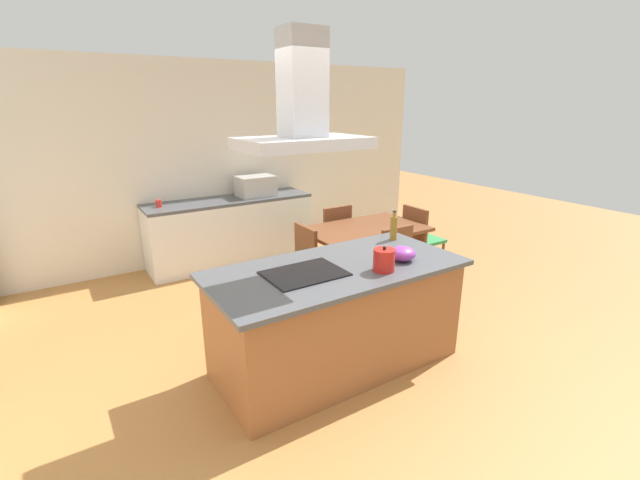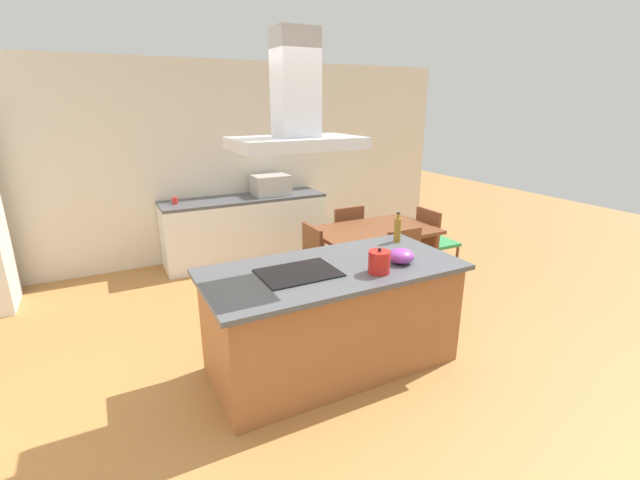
{
  "view_description": "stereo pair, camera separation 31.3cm",
  "coord_description": "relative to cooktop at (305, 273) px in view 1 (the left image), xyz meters",
  "views": [
    {
      "loc": [
        -1.87,
        -2.67,
        2.17
      ],
      "look_at": [
        0.09,
        0.4,
        1.0
      ],
      "focal_mm": 24.31,
      "sensor_mm": 36.0,
      "label": 1
    },
    {
      "loc": [
        -1.59,
        -2.83,
        2.17
      ],
      "look_at": [
        0.09,
        0.4,
        1.0
      ],
      "focal_mm": 24.31,
      "sensor_mm": 36.0,
      "label": 2
    }
  ],
  "objects": [
    {
      "name": "chair_at_right_end",
      "position": [
        2.43,
        1.17,
        -0.4
      ],
      "size": [
        0.42,
        0.42,
        0.89
      ],
      "color": "#33934C",
      "rests_on": "ground"
    },
    {
      "name": "wall_back",
      "position": [
        0.31,
        3.25,
        0.44
      ],
      "size": [
        7.2,
        0.1,
        2.7
      ],
      "primitive_type": "cube",
      "color": "beige",
      "rests_on": "ground"
    },
    {
      "name": "mixing_bowl",
      "position": [
        0.84,
        -0.18,
        0.05
      ],
      "size": [
        0.22,
        0.22,
        0.12
      ],
      "primitive_type": "ellipsoid",
      "color": "purple",
      "rests_on": "kitchen_island"
    },
    {
      "name": "dining_table",
      "position": [
        1.51,
        1.17,
        -0.24
      ],
      "size": [
        1.4,
        0.9,
        0.75
      ],
      "color": "brown",
      "rests_on": "ground"
    },
    {
      "name": "tea_kettle",
      "position": [
        0.56,
        -0.27,
        0.08
      ],
      "size": [
        0.22,
        0.17,
        0.2
      ],
      "color": "#B21E19",
      "rests_on": "kitchen_island"
    },
    {
      "name": "chair_at_left_end",
      "position": [
        0.6,
        1.17,
        -0.4
      ],
      "size": [
        0.42,
        0.42,
        0.89
      ],
      "color": "#33934C",
      "rests_on": "ground"
    },
    {
      "name": "countertop_microwave",
      "position": [
        0.9,
        2.88,
        0.13
      ],
      "size": [
        0.5,
        0.38,
        0.28
      ],
      "primitive_type": "cube",
      "color": "#B2AFAA",
      "rests_on": "back_counter"
    },
    {
      "name": "chair_facing_back_wall",
      "position": [
        1.51,
        1.84,
        -0.4
      ],
      "size": [
        0.42,
        0.42,
        0.89
      ],
      "color": "#33934C",
      "rests_on": "ground"
    },
    {
      "name": "range_hood",
      "position": [
        0.0,
        0.0,
        1.2
      ],
      "size": [
        0.9,
        0.55,
        0.78
      ],
      "color": "#ADADB2"
    },
    {
      "name": "cooktop",
      "position": [
        0.0,
        0.0,
        0.0
      ],
      "size": [
        0.6,
        0.44,
        0.01
      ],
      "primitive_type": "cube",
      "color": "black",
      "rests_on": "kitchen_island"
    },
    {
      "name": "back_counter",
      "position": [
        0.5,
        2.88,
        -0.46
      ],
      "size": [
        2.26,
        0.62,
        0.9
      ],
      "color": "silver",
      "rests_on": "ground"
    },
    {
      "name": "olive_oil_bottle",
      "position": [
        1.16,
        0.3,
        0.11
      ],
      "size": [
        0.07,
        0.07,
        0.28
      ],
      "color": "olive",
      "rests_on": "kitchen_island"
    },
    {
      "name": "ground",
      "position": [
        0.31,
        1.5,
        -0.91
      ],
      "size": [
        16.0,
        16.0,
        0.0
      ],
      "primitive_type": "plane",
      "color": "#AD753D"
    },
    {
      "name": "chair_facing_island",
      "position": [
        1.51,
        0.51,
        -0.4
      ],
      "size": [
        0.42,
        0.42,
        0.89
      ],
      "color": "#33934C",
      "rests_on": "ground"
    },
    {
      "name": "kitchen_island",
      "position": [
        0.31,
        0.0,
        -0.45
      ],
      "size": [
        2.1,
        1.0,
        0.9
      ],
      "color": "#995B33",
      "rests_on": "ground"
    },
    {
      "name": "coffee_mug_red",
      "position": [
        -0.42,
        2.91,
        0.04
      ],
      "size": [
        0.08,
        0.08,
        0.09
      ],
      "primitive_type": "cylinder",
      "color": "red",
      "rests_on": "back_counter"
    }
  ]
}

